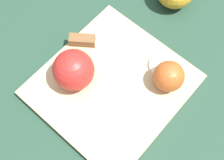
% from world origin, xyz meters
% --- Properties ---
extents(ground_plane, '(4.00, 4.00, 0.00)m').
position_xyz_m(ground_plane, '(0.00, 0.00, 0.00)').
color(ground_plane, '#1E3828').
extents(cutting_board, '(0.31, 0.29, 0.02)m').
position_xyz_m(cutting_board, '(0.00, 0.00, 0.01)').
color(cutting_board, tan).
rests_on(cutting_board, ground_plane).
extents(apple_half_left, '(0.09, 0.09, 0.09)m').
position_xyz_m(apple_half_left, '(-0.04, 0.06, 0.06)').
color(apple_half_left, red).
rests_on(apple_half_left, cutting_board).
extents(apple_half_right, '(0.07, 0.07, 0.07)m').
position_xyz_m(apple_half_right, '(0.08, -0.08, 0.05)').
color(apple_half_right, '#AD4C1E').
rests_on(apple_half_right, cutting_board).
extents(knife, '(0.11, 0.12, 0.02)m').
position_xyz_m(knife, '(0.03, 0.11, 0.03)').
color(knife, silver).
rests_on(knife, cutting_board).
extents(apple_slice, '(0.05, 0.05, 0.01)m').
position_xyz_m(apple_slice, '(0.10, -0.05, 0.02)').
color(apple_slice, '#EFE5C6').
rests_on(apple_slice, cutting_board).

